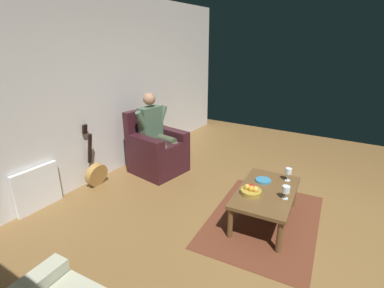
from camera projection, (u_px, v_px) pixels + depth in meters
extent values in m
plane|color=brown|center=(308.00, 233.00, 3.26)|extent=(7.57, 7.57, 0.00)
cube|color=silver|center=(102.00, 88.00, 4.34)|extent=(6.71, 0.06, 2.77)
cube|color=#5B2D1B|center=(263.00, 220.00, 3.49)|extent=(1.87, 1.37, 0.01)
cube|color=#35151C|center=(158.00, 159.00, 4.72)|extent=(0.84, 0.87, 0.44)
cube|color=#35151C|center=(160.00, 145.00, 4.59)|extent=(0.50, 0.70, 0.10)
cube|color=#35151C|center=(170.00, 136.00, 4.81)|extent=(0.28, 0.78, 0.24)
cube|color=#35151C|center=(144.00, 145.00, 4.40)|extent=(0.28, 0.78, 0.24)
cube|color=#35151C|center=(144.00, 126.00, 4.74)|extent=(0.75, 0.23, 0.58)
cube|color=#47614A|center=(150.00, 123.00, 4.61)|extent=(0.41, 0.24, 0.54)
sphere|color=#A87A5B|center=(149.00, 99.00, 4.47)|extent=(0.20, 0.20, 0.20)
cylinder|color=#444B34|center=(165.00, 139.00, 4.66)|extent=(0.19, 0.43, 0.13)
cylinder|color=#444B34|center=(175.00, 158.00, 4.63)|extent=(0.13, 0.13, 0.54)
cylinder|color=#47614A|center=(162.00, 114.00, 4.70)|extent=(0.21, 0.12, 0.29)
cylinder|color=#444B34|center=(154.00, 143.00, 4.49)|extent=(0.19, 0.43, 0.13)
cylinder|color=#444B34|center=(164.00, 163.00, 4.46)|extent=(0.13, 0.13, 0.54)
cylinder|color=#47614A|center=(141.00, 120.00, 4.38)|extent=(0.21, 0.12, 0.29)
cube|color=brown|center=(266.00, 192.00, 3.36)|extent=(1.12, 0.72, 0.04)
cylinder|color=brown|center=(294.00, 194.00, 3.73)|extent=(0.06, 0.06, 0.37)
cylinder|color=brown|center=(279.00, 237.00, 2.91)|extent=(0.06, 0.06, 0.37)
cylinder|color=brown|center=(254.00, 185.00, 3.95)|extent=(0.06, 0.06, 0.37)
cylinder|color=brown|center=(230.00, 223.00, 3.14)|extent=(0.06, 0.06, 0.37)
cylinder|color=#AA7D3F|center=(97.00, 174.00, 4.28)|extent=(0.35, 0.16, 0.36)
cylinder|color=black|center=(99.00, 174.00, 4.25)|extent=(0.10, 0.02, 0.10)
cube|color=black|center=(90.00, 149.00, 4.18)|extent=(0.05, 0.12, 0.47)
cube|color=black|center=(85.00, 129.00, 4.11)|extent=(0.07, 0.06, 0.14)
cube|color=white|center=(37.00, 189.00, 3.65)|extent=(0.60, 0.06, 0.57)
cylinder|color=silver|center=(285.00, 198.00, 3.18)|extent=(0.07, 0.07, 0.01)
cylinder|color=silver|center=(285.00, 195.00, 3.17)|extent=(0.01, 0.01, 0.07)
cylinder|color=silver|center=(286.00, 189.00, 3.14)|extent=(0.08, 0.08, 0.08)
cylinder|color=#590C19|center=(286.00, 191.00, 3.15)|extent=(0.07, 0.07, 0.03)
cylinder|color=silver|center=(287.00, 180.00, 3.59)|extent=(0.07, 0.07, 0.01)
cylinder|color=silver|center=(288.00, 177.00, 3.57)|extent=(0.01, 0.01, 0.09)
cylinder|color=silver|center=(289.00, 171.00, 3.54)|extent=(0.08, 0.08, 0.07)
cylinder|color=#590C19|center=(288.00, 172.00, 3.55)|extent=(0.07, 0.07, 0.03)
cylinder|color=olive|center=(251.00, 192.00, 3.27)|extent=(0.24, 0.24, 0.05)
sphere|color=gold|center=(251.00, 189.00, 3.25)|extent=(0.07, 0.07, 0.07)
sphere|color=gold|center=(256.00, 190.00, 3.23)|extent=(0.07, 0.07, 0.07)
sphere|color=red|center=(251.00, 187.00, 3.29)|extent=(0.07, 0.07, 0.07)
sphere|color=gold|center=(247.00, 187.00, 3.29)|extent=(0.07, 0.07, 0.07)
cylinder|color=teal|center=(263.00, 180.00, 3.57)|extent=(0.19, 0.19, 0.02)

